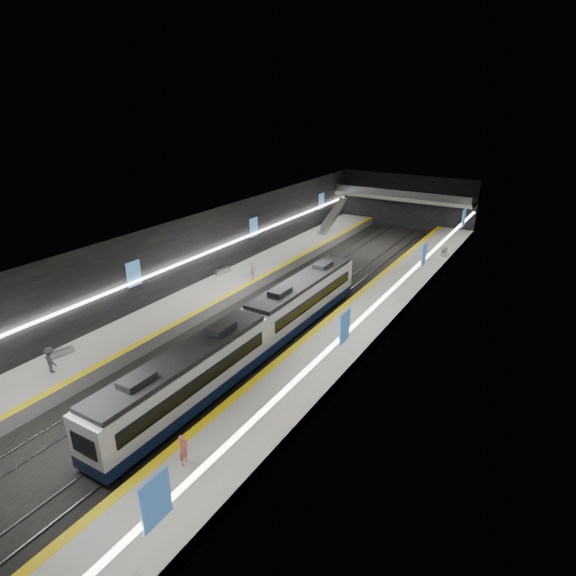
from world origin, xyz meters
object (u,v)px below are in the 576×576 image
Objects in this scene: bench_left_far at (222,271)px; passenger_right_a at (184,450)px; passenger_left_a at (253,271)px; escalator at (333,216)px; bench_right_far at (444,252)px; train at (254,332)px; passenger_left_b at (50,360)px; bench_left_near at (62,352)px.

bench_left_far is 28.55m from passenger_right_a.
escalator is at bearing 179.80° from passenger_left_a.
passenger_right_a is 26.58m from passenger_left_a.
train is at bearing -108.08° from bench_right_far.
escalator is 44.22m from passenger_left_b.
passenger_left_a is at bearing 8.82° from bench_left_far.
bench_left_far is at bearing -77.09° from passenger_left_b.
passenger_left_a is 21.76m from passenger_left_b.
passenger_left_b is at bearing -9.57° from passenger_left_a.
passenger_left_a is (1.94, -22.52, -0.95)m from escalator.
bench_right_far is 1.14× the size of passenger_right_a.
passenger_left_b reaches higher than bench_right_far.
passenger_left_a reaches higher than bench_left_far.
escalator is 4.64× the size of passenger_right_a.
bench_right_far is 42.51m from passenger_right_a.
bench_left_near is 0.89× the size of passenger_left_b.
bench_left_near is 19.82m from bench_left_far.
passenger_left_b is at bearing -133.49° from train.
escalator is 22.62m from passenger_left_a.
passenger_left_a is (-12.17, 23.63, 0.08)m from passenger_right_a.
passenger_left_a is (-14.69, -18.81, 0.71)m from bench_right_far.
train reaches higher than passenger_left_a.
escalator reaches higher than bench_right_far.
train is at bearing 30.14° from passenger_left_a.
train is 16.54m from bench_left_far.
escalator is (-10.00, 33.93, 0.70)m from train.
bench_left_far is at bearing -94.28° from passenger_left_a.
passenger_right_a is at bearing 22.14° from passenger_left_a.
escalator is 48.27m from passenger_right_a.
escalator reaches higher than passenger_left_a.
bench_left_far is at bearing 23.17° from passenger_right_a.
bench_left_far is 4.00m from passenger_left_a.
passenger_left_b is at bearing 70.87° from passenger_right_a.
bench_left_far is 1.06× the size of passenger_left_b.
train is 3.76× the size of escalator.
escalator is 4.21× the size of passenger_left_b.
escalator reaches higher than bench_left_far.
escalator is at bearing 161.72° from bench_right_far.
train is 12.89m from passenger_right_a.
passenger_right_a is (16.11, -23.57, 0.62)m from bench_left_far.
bench_left_far is 1.16× the size of passenger_right_a.
escalator is 3.98× the size of bench_left_far.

